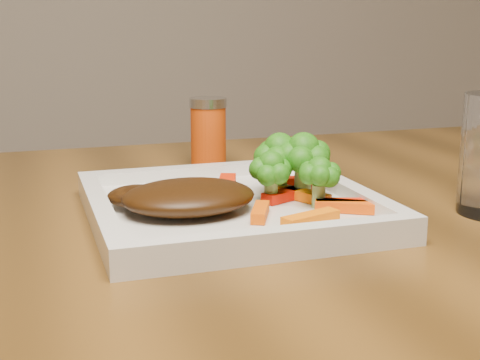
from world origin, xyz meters
name	(u,v)px	position (x,y,z in m)	size (l,w,h in m)	color
plate	(230,211)	(-0.05, -0.06, 0.76)	(0.27, 0.27, 0.01)	silver
steak	(189,197)	(-0.09, -0.07, 0.78)	(0.13, 0.10, 0.03)	#371D08
broccoli_0	(279,161)	(0.01, -0.04, 0.80)	(0.06, 0.06, 0.07)	#327A14
broccoli_1	(303,166)	(0.03, -0.05, 0.79)	(0.06, 0.06, 0.06)	#336410
broccoli_2	(319,178)	(0.03, -0.10, 0.79)	(0.05, 0.05, 0.06)	#156010
broccoli_3	(271,172)	(-0.01, -0.07, 0.79)	(0.05, 0.05, 0.06)	#366B11
carrot_0	(311,219)	(0.00, -0.15, 0.77)	(0.06, 0.02, 0.01)	orange
carrot_1	(349,206)	(0.05, -0.12, 0.77)	(0.06, 0.02, 0.01)	#E94903
carrot_2	(260,212)	(-0.04, -0.11, 0.77)	(0.05, 0.01, 0.01)	#EA5403
carrot_3	(306,181)	(0.05, -0.01, 0.77)	(0.06, 0.02, 0.01)	red
carrot_4	(227,184)	(-0.03, 0.00, 0.77)	(0.06, 0.02, 0.01)	red
carrot_5	(304,195)	(0.03, -0.07, 0.77)	(0.06, 0.02, 0.01)	#F76A04
carrot_6	(288,194)	(0.01, -0.06, 0.77)	(0.06, 0.02, 0.01)	red
spice_shaker	(208,133)	(-0.01, 0.16, 0.80)	(0.05, 0.05, 0.09)	#C03F0A
carrot_7	(343,204)	(0.05, -0.11, 0.77)	(0.05, 0.01, 0.01)	red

